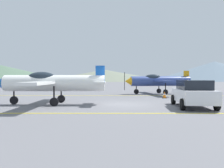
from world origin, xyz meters
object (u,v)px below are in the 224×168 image
Objects in this scene: airplane_near at (51,83)px; traffic_cone_front at (165,95)px; airplane_mid at (158,81)px; car_sedan at (193,93)px.

airplane_near is 14.51× the size of traffic_cone_front.
car_sedan is at bearing -90.74° from airplane_mid.
airplane_mid is 5.58m from traffic_cone_front.
airplane_near is at bearing 170.54° from car_sedan.
airplane_near reaches higher than car_sedan.
traffic_cone_front is at bearing -94.88° from airplane_mid.
traffic_cone_front is (-0.46, -5.44, -1.16)m from airplane_mid.
airplane_near is 1.93× the size of car_sedan.
airplane_near is 9.95m from traffic_cone_front.
car_sedan is (8.95, -1.49, -0.61)m from airplane_near.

